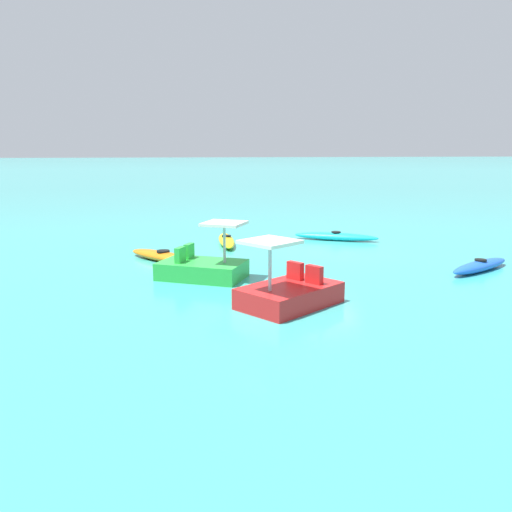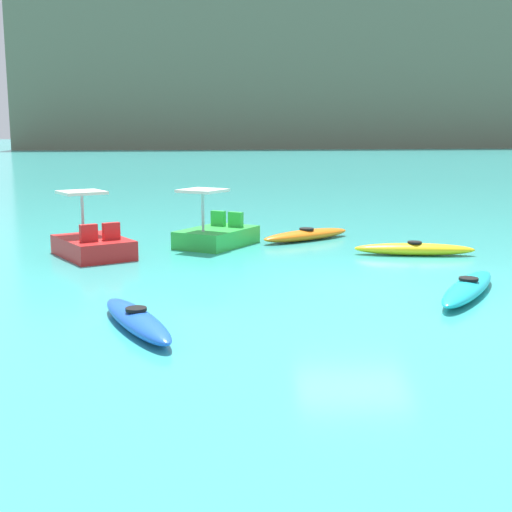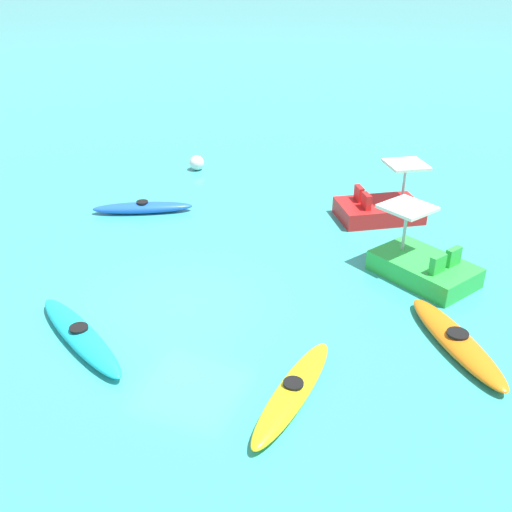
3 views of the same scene
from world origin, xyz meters
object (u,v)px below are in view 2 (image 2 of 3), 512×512
(kayak_orange, at_px, (306,235))
(pedal_boat_green, at_px, (217,234))
(kayak_cyan, at_px, (468,288))
(kayak_blue, at_px, (136,320))
(pedal_boat_red, at_px, (93,244))
(kayak_yellow, at_px, (414,249))

(kayak_orange, xyz_separation_m, pedal_boat_green, (-2.69, -0.98, 0.17))
(kayak_orange, bearing_deg, kayak_cyan, -70.65)
(kayak_cyan, distance_m, kayak_blue, 6.66)
(pedal_boat_green, xyz_separation_m, pedal_boat_red, (-3.19, -1.65, 0.00))
(kayak_blue, distance_m, pedal_boat_green, 8.54)
(pedal_boat_red, bearing_deg, pedal_boat_green, 27.28)
(kayak_blue, xyz_separation_m, pedal_boat_green, (1.05, 8.47, 0.17))
(kayak_cyan, height_order, kayak_yellow, same)
(kayak_blue, bearing_deg, pedal_boat_red, 107.42)
(pedal_boat_green, bearing_deg, kayak_orange, 20.11)
(pedal_boat_green, distance_m, pedal_boat_red, 3.59)
(kayak_orange, height_order, kayak_blue, same)
(kayak_orange, distance_m, kayak_blue, 10.17)
(kayak_yellow, distance_m, pedal_boat_green, 5.56)
(kayak_yellow, distance_m, pedal_boat_red, 8.51)
(kayak_blue, bearing_deg, kayak_cyan, 19.50)
(kayak_cyan, height_order, pedal_boat_green, pedal_boat_green)
(kayak_orange, height_order, kayak_cyan, same)
(kayak_orange, bearing_deg, pedal_boat_green, -159.89)
(kayak_yellow, relative_size, pedal_boat_red, 1.13)
(kayak_cyan, xyz_separation_m, pedal_boat_green, (-5.23, 6.25, 0.17))
(kayak_cyan, distance_m, pedal_boat_red, 9.60)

